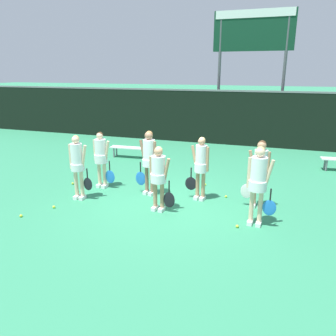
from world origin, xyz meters
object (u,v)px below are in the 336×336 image
at_px(tennis_ball_0, 237,226).
at_px(tennis_ball_1, 226,197).
at_px(player_3, 101,155).
at_px(player_4, 149,157).
at_px(scoreboard, 253,41).
at_px(player_5, 201,164).
at_px(tennis_ball_5, 21,216).
at_px(tennis_ball_2, 54,207).
at_px(tennis_ball_3, 73,183).
at_px(tennis_ball_6, 159,178).
at_px(bench_courtside, 131,149).
at_px(player_0, 78,162).
at_px(player_6, 260,168).
at_px(player_2, 258,179).
at_px(tennis_ball_4, 205,184).
at_px(player_1, 159,174).

distance_m(tennis_ball_0, tennis_ball_1, 1.79).
relative_size(player_3, player_4, 0.92).
distance_m(scoreboard, player_5, 9.09).
distance_m(player_5, tennis_ball_5, 4.62).
relative_size(scoreboard, player_5, 3.49).
bearing_deg(tennis_ball_2, scoreboard, 69.73).
distance_m(tennis_ball_3, tennis_ball_6, 2.68).
xyz_separation_m(bench_courtside, player_3, (0.63, -3.37, 0.60)).
xyz_separation_m(player_4, player_5, (1.44, 0.09, -0.08)).
height_order(player_5, tennis_ball_3, player_5).
distance_m(player_0, tennis_ball_2, 1.30).
height_order(player_4, player_6, player_4).
relative_size(player_0, player_2, 0.97).
bearing_deg(tennis_ball_5, player_0, 65.71).
relative_size(player_0, player_5, 1.02).
distance_m(player_0, player_5, 3.26).
height_order(bench_courtside, tennis_ball_1, bench_courtside).
relative_size(player_4, tennis_ball_0, 26.15).
bearing_deg(player_2, player_6, 96.89).
bearing_deg(tennis_ball_6, player_2, -35.92).
xyz_separation_m(tennis_ball_2, tennis_ball_6, (1.73, 3.02, -0.00)).
bearing_deg(tennis_ball_4, tennis_ball_5, -135.47).
bearing_deg(scoreboard, player_1, -97.11).
relative_size(player_1, player_4, 0.90).
height_order(player_1, player_5, player_5).
distance_m(player_1, player_5, 1.31).
bearing_deg(tennis_ball_4, player_6, -36.00).
bearing_deg(player_4, player_6, 12.44).
bearing_deg(player_3, tennis_ball_0, -16.65).
xyz_separation_m(tennis_ball_4, tennis_ball_5, (-3.67, -3.61, 0.00)).
distance_m(player_2, tennis_ball_4, 2.94).
height_order(player_4, tennis_ball_0, player_4).
bearing_deg(tennis_ball_6, tennis_ball_0, -42.67).
height_order(player_4, tennis_ball_1, player_4).
distance_m(tennis_ball_3, tennis_ball_4, 4.06).
height_order(player_1, tennis_ball_6, player_1).
relative_size(player_3, tennis_ball_2, 23.72).
distance_m(player_0, player_1, 2.31).
bearing_deg(player_3, player_5, 1.62).
distance_m(player_1, tennis_ball_6, 2.58).
xyz_separation_m(player_4, tennis_ball_0, (2.62, -1.29, -1.04)).
height_order(player_0, player_2, player_2).
bearing_deg(tennis_ball_2, player_3, 78.15).
distance_m(player_4, tennis_ball_5, 3.51).
xyz_separation_m(player_6, tennis_ball_1, (-0.85, 0.38, -1.00)).
bearing_deg(tennis_ball_5, tennis_ball_6, 60.11).
bearing_deg(bench_courtside, tennis_ball_5, -94.85).
height_order(bench_courtside, tennis_ball_5, bench_courtside).
bearing_deg(tennis_ball_1, player_3, -174.97).
distance_m(player_5, tennis_ball_2, 3.93).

